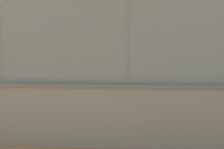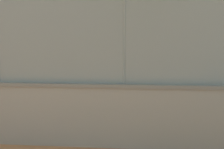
{
  "view_description": "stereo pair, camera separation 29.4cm",
  "coord_description": "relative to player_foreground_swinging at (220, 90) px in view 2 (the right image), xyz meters",
  "views": [
    {
      "loc": [
        -0.83,
        17.32,
        2.6
      ],
      "look_at": [
        0.3,
        6.84,
        1.42
      ],
      "focal_mm": 49.04,
      "sensor_mm": 36.0,
      "label": 1
    },
    {
      "loc": [
        -1.12,
        17.28,
        2.6
      ],
      "look_at": [
        0.3,
        6.84,
        1.42
      ],
      "focal_mm": 49.04,
      "sensor_mm": 36.0,
      "label": 2
    }
  ],
  "objects": [
    {
      "name": "ground_plane",
      "position": [
        3.31,
        -7.0,
        -0.99
      ],
      "size": [
        260.0,
        260.0,
        0.0
      ],
      "primitive_type": "plane",
      "color": "#A36B42"
    },
    {
      "name": "perimeter_wall",
      "position": [
        4.45,
        3.04,
        -0.2
      ],
      "size": [
        28.8,
        1.4,
        1.56
      ],
      "color": "gray",
      "rests_on": "ground_plane"
    },
    {
      "name": "fence_panel_on_wall",
      "position": [
        4.45,
        3.04,
        1.61
      ],
      "size": [
        28.28,
        1.01,
        2.09
      ],
      "color": "gray",
      "rests_on": "perimeter_wall"
    },
    {
      "name": "player_foreground_swinging",
      "position": [
        0.0,
        0.0,
        0.0
      ],
      "size": [
        1.28,
        0.78,
        1.67
      ],
      "color": "#B2B2B2",
      "rests_on": "ground_plane"
    },
    {
      "name": "player_baseline_waiting",
      "position": [
        6.46,
        -3.69,
        -0.02
      ],
      "size": [
        1.09,
        0.86,
        1.64
      ],
      "color": "#591919",
      "rests_on": "ground_plane"
    },
    {
      "name": "sports_ball",
      "position": [
        1.09,
        1.81,
        -0.94
      ],
      "size": [
        0.09,
        0.09,
        0.09
      ],
      "primitive_type": "sphere",
      "color": "white",
      "rests_on": "ground_plane"
    }
  ]
}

